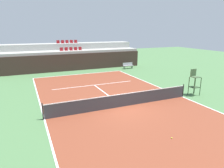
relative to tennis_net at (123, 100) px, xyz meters
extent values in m
plane|color=#477042|center=(0.00, 0.00, -0.51)|extent=(80.00, 80.00, 0.00)
cube|color=brown|center=(0.00, 0.00, -0.50)|extent=(11.00, 24.00, 0.01)
cube|color=white|center=(0.00, 11.95, -0.50)|extent=(11.00, 0.10, 0.00)
cube|color=white|center=(-5.45, 0.00, -0.50)|extent=(0.10, 24.00, 0.00)
cube|color=white|center=(5.45, 0.00, -0.50)|extent=(0.10, 24.00, 0.00)
cube|color=white|center=(0.00, 6.40, -0.50)|extent=(8.26, 0.10, 0.00)
cube|color=white|center=(0.00, 3.20, -0.50)|extent=(0.10, 6.40, 0.00)
cube|color=#33231E|center=(0.00, 14.69, 0.62)|extent=(19.59, 0.30, 2.25)
cube|color=#9E9E99|center=(0.00, 16.04, 0.78)|extent=(19.59, 2.40, 2.58)
cube|color=#9E9E99|center=(0.00, 18.44, 1.21)|extent=(19.59, 2.40, 3.44)
cube|color=maroon|center=(-1.31, 16.04, 2.09)|extent=(0.44, 0.44, 0.04)
cube|color=maroon|center=(-1.31, 16.24, 2.31)|extent=(0.44, 0.04, 0.40)
cube|color=maroon|center=(-0.66, 16.04, 2.09)|extent=(0.44, 0.44, 0.04)
cube|color=maroon|center=(-0.66, 16.24, 2.31)|extent=(0.44, 0.04, 0.40)
cube|color=maroon|center=(0.00, 16.04, 2.09)|extent=(0.44, 0.44, 0.04)
cube|color=maroon|center=(0.00, 16.24, 2.31)|extent=(0.44, 0.04, 0.40)
cube|color=maroon|center=(0.66, 16.04, 2.09)|extent=(0.44, 0.44, 0.04)
cube|color=maroon|center=(0.66, 16.24, 2.31)|extent=(0.44, 0.04, 0.40)
cube|color=maroon|center=(1.31, 16.04, 2.09)|extent=(0.44, 0.44, 0.04)
cube|color=maroon|center=(1.31, 16.24, 2.31)|extent=(0.44, 0.04, 0.40)
cube|color=maroon|center=(-1.31, 18.44, 2.95)|extent=(0.44, 0.44, 0.04)
cube|color=maroon|center=(-1.31, 18.64, 3.17)|extent=(0.44, 0.04, 0.40)
cube|color=maroon|center=(-0.66, 18.44, 2.95)|extent=(0.44, 0.44, 0.04)
cube|color=maroon|center=(-0.66, 18.64, 3.17)|extent=(0.44, 0.04, 0.40)
cube|color=maroon|center=(0.00, 18.44, 2.95)|extent=(0.44, 0.44, 0.04)
cube|color=maroon|center=(0.00, 18.64, 3.17)|extent=(0.44, 0.04, 0.40)
cube|color=maroon|center=(0.66, 18.44, 2.95)|extent=(0.44, 0.44, 0.04)
cube|color=maroon|center=(0.66, 18.64, 3.17)|extent=(0.44, 0.04, 0.40)
cube|color=maroon|center=(1.31, 18.44, 2.95)|extent=(0.44, 0.44, 0.04)
cube|color=maroon|center=(1.31, 18.64, 3.17)|extent=(0.44, 0.04, 0.40)
cylinder|color=black|center=(-5.50, 0.00, 0.04)|extent=(0.08, 0.08, 1.07)
cylinder|color=black|center=(5.50, 0.00, 0.04)|extent=(0.08, 0.08, 1.07)
cube|color=#333338|center=(0.00, 0.00, -0.04)|extent=(10.90, 0.02, 0.92)
cube|color=white|center=(0.00, 0.00, 0.45)|extent=(10.90, 0.04, 0.05)
cylinder|color=#334C2D|center=(6.35, -0.30, 0.27)|extent=(0.06, 0.06, 1.55)
cylinder|color=#334C2D|center=(7.05, -0.30, 0.27)|extent=(0.06, 0.06, 1.55)
cylinder|color=#334C2D|center=(6.35, 0.30, 0.27)|extent=(0.06, 0.06, 1.55)
cylinder|color=#334C2D|center=(7.05, 0.30, 0.27)|extent=(0.06, 0.06, 1.55)
cube|color=#334C2D|center=(6.70, 0.00, 0.19)|extent=(0.70, 0.60, 0.04)
cube|color=#3F5938|center=(6.70, 0.00, 1.07)|extent=(0.60, 0.60, 0.05)
cube|color=#3F5938|center=(6.70, 0.28, 1.39)|extent=(0.60, 0.04, 0.60)
cube|color=#99999E|center=(7.29, 12.88, -0.06)|extent=(1.50, 0.40, 0.05)
cube|color=#99999E|center=(7.29, 13.06, 0.16)|extent=(1.50, 0.04, 0.36)
cube|color=#2D2D33|center=(6.69, 12.74, -0.30)|extent=(0.06, 0.06, 0.42)
cube|color=#2D2D33|center=(7.89, 12.74, -0.30)|extent=(0.06, 0.06, 0.42)
cube|color=#2D2D33|center=(6.69, 13.02, -0.30)|extent=(0.06, 0.06, 0.42)
cube|color=#2D2D33|center=(7.89, 13.02, -0.30)|extent=(0.06, 0.06, 0.42)
sphere|color=#CCE033|center=(0.25, -4.99, -0.47)|extent=(0.07, 0.07, 0.07)
camera|label=1|loc=(-6.27, -12.25, 4.87)|focal=32.61mm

